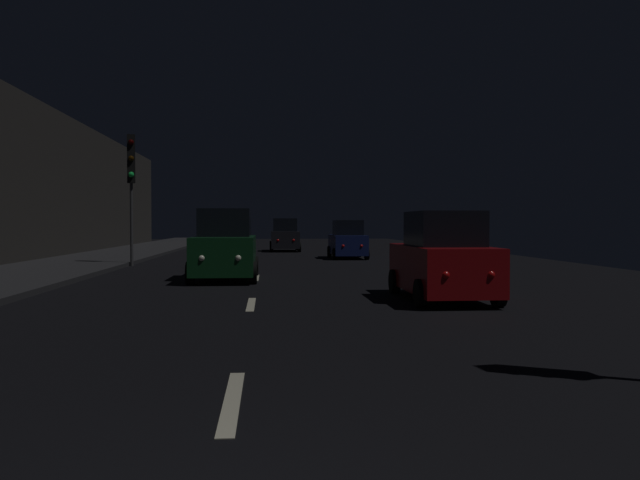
# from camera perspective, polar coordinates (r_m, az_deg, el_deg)

# --- Properties ---
(ground) EXTENTS (27.02, 84.00, 0.02)m
(ground) POSITION_cam_1_polar(r_m,az_deg,el_deg) (27.67, -5.42, -2.04)
(ground) COLOR black
(sidewalk_left) EXTENTS (4.40, 84.00, 0.15)m
(sidewalk_left) POSITION_cam_1_polar(r_m,az_deg,el_deg) (28.70, -20.18, -1.83)
(sidewalk_left) COLOR #28282B
(sidewalk_left) RESTS_ON ground
(lane_centerline) EXTENTS (0.16, 15.99, 0.01)m
(lane_centerline) POSITION_cam_1_polar(r_m,az_deg,el_deg) (13.24, -6.18, -5.84)
(lane_centerline) COLOR beige
(lane_centerline) RESTS_ON ground
(traffic_light_far_left) EXTENTS (0.37, 0.48, 5.19)m
(traffic_light_far_left) POSITION_cam_1_polar(r_m,az_deg,el_deg) (26.44, -16.46, 5.99)
(traffic_light_far_left) COLOR #38383A
(traffic_light_far_left) RESTS_ON ground
(streetlamp_overhead) EXTENTS (1.70, 0.44, 6.79)m
(streetlamp_overhead) POSITION_cam_1_polar(r_m,az_deg,el_deg) (14.58, -25.62, 12.59)
(streetlamp_overhead) COLOR #2D2D30
(streetlamp_overhead) RESTS_ON ground
(car_approaching_headlights) EXTENTS (1.95, 4.22, 2.13)m
(car_approaching_headlights) POSITION_cam_1_polar(r_m,az_deg,el_deg) (19.47, -8.45, -0.65)
(car_approaching_headlights) COLOR #0F3819
(car_approaching_headlights) RESTS_ON ground
(car_distant_taillights) EXTENTS (1.82, 3.95, 1.99)m
(car_distant_taillights) POSITION_cam_1_polar(r_m,az_deg,el_deg) (38.89, -3.15, 0.34)
(car_distant_taillights) COLOR black
(car_distant_taillights) RESTS_ON ground
(car_parked_right_far) EXTENTS (1.69, 3.66, 1.84)m
(car_parked_right_far) POSITION_cam_1_polar(r_m,az_deg,el_deg) (30.92, 2.46, -0.08)
(car_parked_right_far) COLOR #141E51
(car_parked_right_far) RESTS_ON ground
(car_parked_right_near) EXTENTS (1.80, 3.89, 1.96)m
(car_parked_right_near) POSITION_cam_1_polar(r_m,az_deg,el_deg) (14.44, 10.84, -1.71)
(car_parked_right_near) COLOR maroon
(car_parked_right_near) RESTS_ON ground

